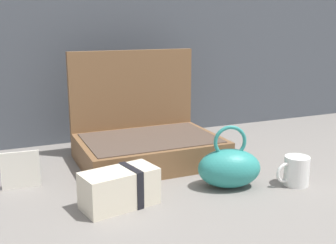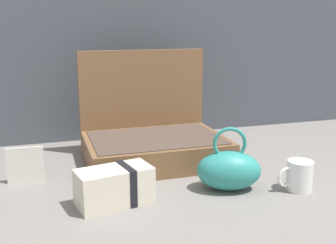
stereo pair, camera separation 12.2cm
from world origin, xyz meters
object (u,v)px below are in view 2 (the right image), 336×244
(teal_pouch_handbag, at_px, (229,169))
(cream_toiletry_bag, at_px, (116,186))
(open_suitcase, at_px, (153,138))
(coffee_mug, at_px, (299,176))
(info_card_left, at_px, (25,165))

(teal_pouch_handbag, distance_m, cream_toiletry_bag, 0.34)
(open_suitcase, distance_m, coffee_mug, 0.53)
(cream_toiletry_bag, distance_m, coffee_mug, 0.54)
(info_card_left, bearing_deg, cream_toiletry_bag, -40.75)
(open_suitcase, xyz_separation_m, teal_pouch_handbag, (0.14, -0.34, -0.02))
(cream_toiletry_bag, bearing_deg, info_card_left, 135.00)
(info_card_left, bearing_deg, teal_pouch_handbag, -18.36)
(cream_toiletry_bag, bearing_deg, coffee_mug, -7.40)
(open_suitcase, xyz_separation_m, cream_toiletry_bag, (-0.20, -0.34, -0.03))
(cream_toiletry_bag, xyz_separation_m, coffee_mug, (0.53, -0.07, -0.01))
(open_suitcase, distance_m, teal_pouch_handbag, 0.37)
(coffee_mug, bearing_deg, open_suitcase, 129.70)
(teal_pouch_handbag, relative_size, coffee_mug, 1.94)
(coffee_mug, bearing_deg, info_card_left, 158.27)
(cream_toiletry_bag, height_order, info_card_left, info_card_left)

